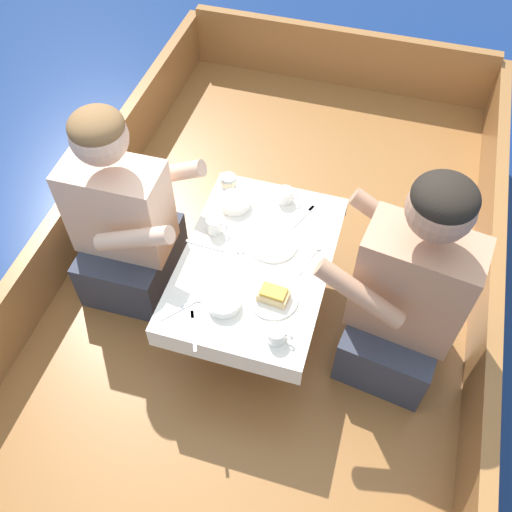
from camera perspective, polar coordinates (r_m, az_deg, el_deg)
The scene contains 23 objects.
ground_plane at distance 2.88m, azimuth 0.78°, elevation -6.55°, with size 60.00×60.00×0.00m, color navy.
boat_deck at distance 2.76m, azimuth 0.81°, elevation -5.03°, with size 1.95×3.41×0.28m, color brown.
gunwale_port at distance 2.82m, azimuth -17.91°, elevation 3.07°, with size 0.06×3.41×0.31m, color #936033.
gunwale_starboard at distance 2.55m, azimuth 21.87°, elevation -6.10°, with size 0.06×3.41×0.31m, color #936033.
bow_coaming at distance 3.73m, azimuth 8.38°, elevation 19.14°, with size 1.83×0.06×0.36m, color #936033.
cockpit_table at distance 2.28m, azimuth 0.00°, elevation -0.97°, with size 0.58×0.85×0.40m.
person_port at distance 2.45m, azimuth -13.09°, elevation 3.33°, with size 0.53×0.45×0.95m.
person_starboard at distance 2.19m, azimuth 14.82°, elevation -3.93°, with size 0.56×0.50×1.01m.
plate_sandwich at distance 2.13m, azimuth 1.75°, elevation -4.29°, with size 0.19×0.19×0.01m.
plate_bread at distance 2.29m, azimuth 1.73°, elevation 1.26°, with size 0.20×0.20×0.01m.
sandwich at distance 2.11m, azimuth 1.76°, elevation -3.88°, with size 0.12×0.08×0.05m.
bowl_port_near at distance 2.10m, azimuth -3.24°, elevation -4.61°, with size 0.13×0.13×0.04m.
bowl_starboard_near at distance 2.41m, azimuth -2.11°, elevation 5.44°, with size 0.13×0.13×0.04m.
coffee_cup_port at distance 2.43m, azimuth 2.94°, elevation 6.08°, with size 0.10×0.07×0.06m.
coffee_cup_starboard at distance 2.02m, azimuth 2.05°, elevation -7.86°, with size 0.10×0.07×0.06m.
coffee_cup_center at distance 2.31m, azimuth -4.17°, elevation 3.11°, with size 0.09×0.06×0.07m.
tin_can at distance 2.49m, azimuth -2.77°, elevation 7.49°, with size 0.07×0.07×0.05m.
utensil_fork_starboard at distance 2.39m, azimuth 4.87°, elevation 4.06°, with size 0.08×0.17×0.00m.
utensil_knife_starboard at distance 2.29m, azimuth -5.06°, elevation 1.04°, with size 0.17×0.02×0.00m.
utensil_spoon_starboard at distance 2.13m, azimuth -6.86°, elevation -4.87°, with size 0.12×0.14×0.01m.
utensil_fork_port at distance 2.08m, azimuth -6.30°, elevation -7.01°, with size 0.09×0.16×0.00m.
utensil_spoon_port at distance 2.26m, azimuth 5.63°, elevation 0.09°, with size 0.06×0.17×0.01m.
utensil_spoon_center at distance 2.24m, azimuth -1.41°, elevation -0.34°, with size 0.09×0.16×0.01m.
Camera 1 is at (0.39, -1.45, 2.46)m, focal length 40.00 mm.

